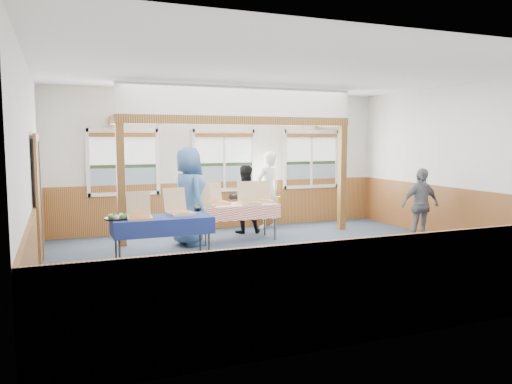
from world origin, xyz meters
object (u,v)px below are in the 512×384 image
Objects in this scene: person_grey at (420,205)px; table_left at (162,220)px; woman_black at (244,199)px; man_blue at (189,196)px; woman_white at (268,190)px; table_right at (236,207)px.

table_left is at bearing 177.50° from person_grey.
woman_black is 1.70m from man_blue.
woman_white is (2.96, 2.25, 0.20)m from table_left.
person_grey is (5.26, -0.35, 0.06)m from table_left.
man_blue reaches higher than woman_black.
man_blue is (-1.48, -0.82, 0.21)m from woman_black.
man_blue reaches higher than table_left.
woman_black reaches higher than table_right.
table_right is 1.17× the size of woman_black.
woman_white is at bearing 132.68° from person_grey.
table_left is 2.89m from woman_black.
man_blue is 4.73m from person_grey.
person_grey is (4.52, -1.38, -0.22)m from man_blue.
woman_white reaches higher than table_right.
man_blue is at bearing -163.41° from table_right.
man_blue is at bearing 164.28° from person_grey.
table_right is 3.79m from person_grey.
man_blue is at bearing 68.09° from table_left.
woman_white is at bearing 50.81° from table_left.
woman_white is at bearing -73.77° from man_blue.
man_blue is (-2.23, -1.22, 0.07)m from woman_white.
table_right is at bearing 46.32° from table_left.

